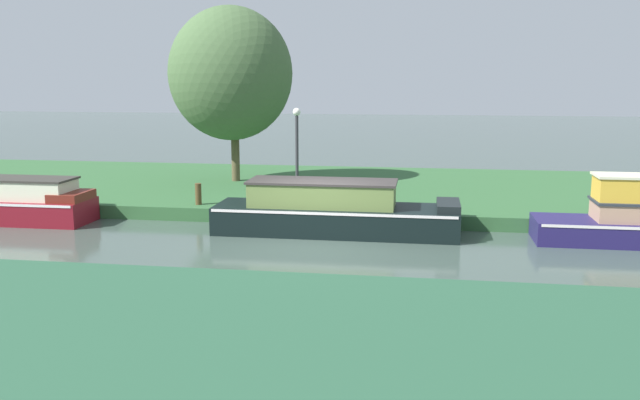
# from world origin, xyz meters

# --- Properties ---
(ground_plane) EXTENTS (120.00, 120.00, 0.00)m
(ground_plane) POSITION_xyz_m (0.00, 0.00, 0.00)
(ground_plane) COLOR #3F5148
(riverbank_far) EXTENTS (72.00, 10.00, 0.40)m
(riverbank_far) POSITION_xyz_m (0.00, 7.00, 0.20)
(riverbank_far) COLOR #305E33
(riverbank_far) RESTS_ON ground_plane
(riverbank_near) EXTENTS (72.00, 10.00, 0.40)m
(riverbank_near) POSITION_xyz_m (0.00, -9.00, 0.20)
(riverbank_near) COLOR #275239
(riverbank_near) RESTS_ON ground_plane
(black_barge) EXTENTS (6.56, 1.79, 1.44)m
(black_barge) POSITION_xyz_m (0.39, 1.20, 0.60)
(black_barge) COLOR black
(black_barge) RESTS_ON ground_plane
(willow_tree_left) EXTENTS (4.41, 3.86, 6.24)m
(willow_tree_left) POSITION_xyz_m (-4.10, 6.95, 4.28)
(willow_tree_left) COLOR brown
(willow_tree_left) RESTS_ON riverbank_far
(lamp_post) EXTENTS (0.24, 0.24, 2.85)m
(lamp_post) POSITION_xyz_m (-1.12, 3.81, 2.20)
(lamp_post) COLOR #333338
(lamp_post) RESTS_ON riverbank_far
(mooring_post_near) EXTENTS (0.19, 0.19, 0.64)m
(mooring_post_near) POSITION_xyz_m (-3.90, 2.60, 0.72)
(mooring_post_near) COLOR #4C3B20
(mooring_post_near) RESTS_ON riverbank_far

